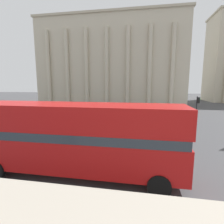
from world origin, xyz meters
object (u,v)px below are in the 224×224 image
Objects in this scene: double_decker_bus at (78,137)px; traffic_light_near at (85,128)px; plaza_building_left at (112,63)px; pedestrian_yellow at (155,106)px; pedestrian_red at (118,111)px; car_maroon at (146,115)px; car_black at (154,131)px; traffic_light_far at (197,107)px.

double_decker_bus reaches higher than traffic_light_near.
plaza_building_left is 18.25m from pedestrian_yellow.
traffic_light_near is 1.84× the size of pedestrian_yellow.
traffic_light_near is (4.28, -34.64, -8.42)m from plaza_building_left.
traffic_light_near reaches higher than pedestrian_red.
car_maroon is at bearing 72.39° from traffic_light_near.
traffic_light_near is 14.78m from pedestrian_red.
pedestrian_yellow is (5.81, 25.70, -1.28)m from double_decker_bus.
plaza_building_left is 32.10m from car_black.
traffic_light_far is (9.80, 13.10, 0.14)m from double_decker_bus.
car_black is (4.62, 8.04, -1.60)m from double_decker_bus.
double_decker_bus is 3.48× the size of traffic_light_near.
double_decker_bus reaches higher than pedestrian_yellow.
car_black is at bearing -135.65° from traffic_light_far.
double_decker_bus is 17.26m from pedestrian_red.
pedestrian_red is at bearing 155.47° from pedestrian_yellow.
traffic_light_near is 1.81× the size of pedestrian_red.
car_maroon is 4.22m from pedestrian_red.
car_black is (5.09, 5.57, -1.45)m from traffic_light_near.
car_black is at bearing -173.28° from pedestrian_yellow.
car_maroon is at bearing -128.56° from pedestrian_red.
pedestrian_yellow is at bearing 74.85° from traffic_light_near.
traffic_light_far is (10.27, 10.63, 0.29)m from traffic_light_near.
car_maroon is at bearing 73.00° from double_decker_bus.
pedestrian_yellow is at bearing -26.46° from car_black.
double_decker_bus is 0.31× the size of plaza_building_left.
plaza_building_left is at bearing 53.39° from pedestrian_yellow.
traffic_light_near is 0.87× the size of traffic_light_far.
car_maroon is (4.00, 16.59, -1.60)m from double_decker_bus.
traffic_light_near is 7.68m from car_black.
car_maroon is at bearing -66.88° from plaza_building_left.
car_maroon is at bearing 179.36° from pedestrian_yellow.
plaza_building_left reaches higher than pedestrian_red.
double_decker_bus reaches higher than car_black.
pedestrian_red reaches higher than car_maroon.
pedestrian_red is at bearing 28.23° from car_maroon.
double_decker_bus is 6.30× the size of pedestrian_red.
traffic_light_far is 0.89× the size of car_maroon.
traffic_light_far is at bearing -151.86° from pedestrian_yellow.
double_decker_bus is 2.70× the size of car_maroon.
plaza_building_left reaches higher than pedestrian_yellow.
double_decker_bus is 6.40× the size of pedestrian_yellow.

